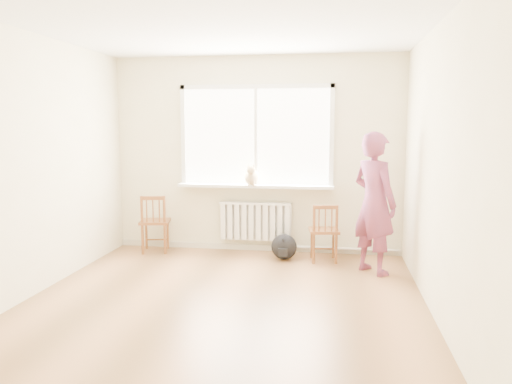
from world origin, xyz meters
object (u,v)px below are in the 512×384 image
at_px(chair_left, 155,223).
at_px(cat, 252,176).
at_px(chair_right, 324,233).
at_px(backpack, 284,247).
at_px(person, 374,203).

xyz_separation_m(chair_left, cat, (1.34, 0.15, 0.66)).
distance_m(chair_right, backpack, 0.57).
bearing_deg(backpack, chair_left, 177.09).
xyz_separation_m(person, backpack, (-1.11, 0.42, -0.67)).
relative_size(chair_right, backpack, 2.25).
xyz_separation_m(chair_right, cat, (-0.99, 0.27, 0.69)).
relative_size(chair_left, chair_right, 1.06).
xyz_separation_m(chair_left, person, (2.92, -0.52, 0.44)).
height_order(person, cat, person).
bearing_deg(backpack, chair_right, -3.84).
bearing_deg(cat, chair_right, -20.52).
bearing_deg(cat, person, -27.84).
relative_size(person, cat, 3.76).
distance_m(chair_left, cat, 1.50).
distance_m(chair_left, chair_right, 2.34).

